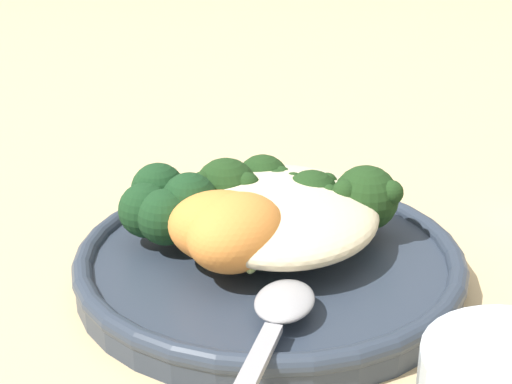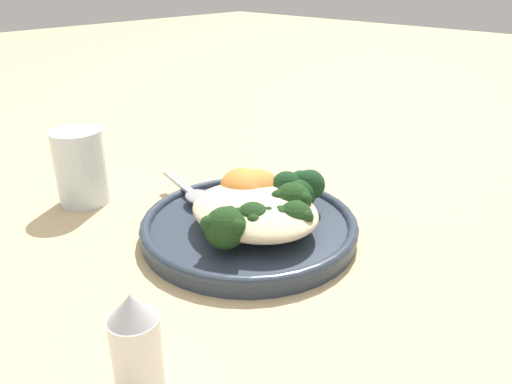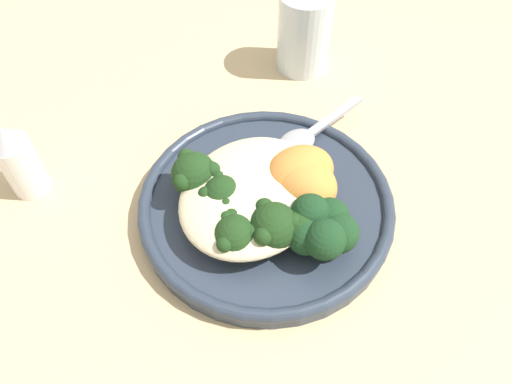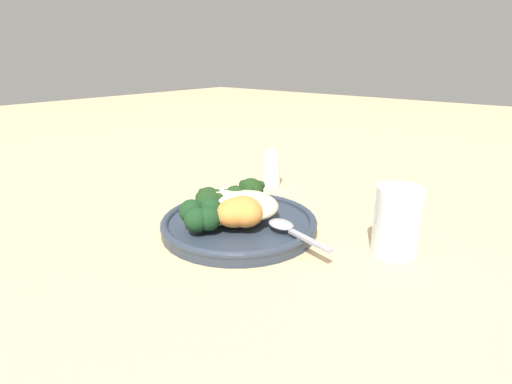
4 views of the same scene
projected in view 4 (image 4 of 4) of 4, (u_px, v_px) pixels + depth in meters
ground_plane at (249, 229)px, 0.61m from camera, size 4.00×4.00×0.00m
plate at (239, 223)px, 0.60m from camera, size 0.23×0.23×0.02m
quinoa_mound at (235, 204)px, 0.61m from camera, size 0.14×0.12×0.03m
broccoli_stalk_0 at (250, 193)px, 0.64m from camera, size 0.09×0.11×0.04m
broccoli_stalk_1 at (237, 200)px, 0.62m from camera, size 0.09×0.07×0.04m
broccoli_stalk_2 at (225, 204)px, 0.61m from camera, size 0.09×0.04×0.03m
broccoli_stalk_3 at (216, 202)px, 0.61m from camera, size 0.13×0.04×0.04m
broccoli_stalk_4 at (213, 206)px, 0.59m from camera, size 0.10×0.06×0.04m
broccoli_stalk_5 at (211, 213)px, 0.57m from camera, size 0.07×0.07×0.04m
broccoli_stalk_6 at (209, 218)px, 0.56m from camera, size 0.06×0.08×0.03m
sweet_potato_chunk_0 at (244, 211)px, 0.56m from camera, size 0.08×0.08×0.04m
sweet_potato_chunk_1 at (237, 212)px, 0.56m from camera, size 0.06×0.07×0.04m
kale_tuft at (201, 214)px, 0.55m from camera, size 0.06×0.06×0.04m
spoon at (286, 227)px, 0.55m from camera, size 0.12×0.05×0.01m
water_glass at (397, 221)px, 0.52m from camera, size 0.06×0.06×0.09m
salt_shaker at (272, 166)px, 0.80m from camera, size 0.03×0.03×0.08m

